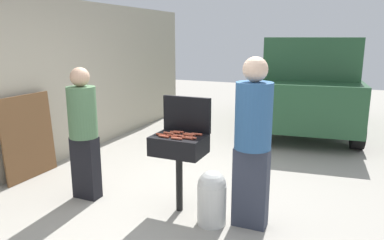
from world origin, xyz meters
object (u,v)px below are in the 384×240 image
parked_minivan (309,83)px  bbq_grill (179,148)px  hot_dog_5 (197,134)px  hot_dog_10 (175,133)px  hot_dog_9 (179,136)px  hot_dog_7 (172,136)px  hot_dog_0 (179,132)px  leaning_board (28,137)px  hot_dog_6 (169,133)px  hot_dog_4 (191,138)px  hot_dog_2 (188,135)px  propane_tank (212,197)px  hot_dog_11 (164,136)px  hot_dog_12 (161,135)px  person_right (253,138)px  hot_dog_8 (190,134)px  hot_dog_3 (187,138)px  hot_dog_1 (177,138)px  person_left (83,129)px

parked_minivan → bbq_grill: bearing=73.2°
hot_dog_5 → parked_minivan: (0.70, 4.81, 0.09)m
parked_minivan → hot_dog_10: bearing=72.2°
hot_dog_9 → hot_dog_7: bearing=-154.6°
hot_dog_0 → leaning_board: (-2.42, -0.02, -0.33)m
bbq_grill → hot_dog_6: bearing=175.2°
hot_dog_4 → hot_dog_6: size_ratio=1.00×
hot_dog_2 → hot_dog_6: (-0.24, -0.01, 0.00)m
bbq_grill → propane_tank: size_ratio=1.50×
hot_dog_5 → hot_dog_11: 0.38m
hot_dog_12 → leaning_board: (-2.29, 0.17, -0.33)m
bbq_grill → hot_dog_0: 0.20m
bbq_grill → hot_dog_10: 0.19m
hot_dog_9 → hot_dog_12: 0.21m
hot_dog_10 → hot_dog_12: size_ratio=1.00×
person_right → hot_dog_4: bearing=8.5°
hot_dog_8 → hot_dog_10: same height
hot_dog_9 → hot_dog_11: (-0.14, -0.09, 0.00)m
hot_dog_5 → propane_tank: size_ratio=0.21×
parked_minivan → hot_dog_12: bearing=71.3°
hot_dog_5 → hot_dog_0: bearing=178.0°
hot_dog_0 → hot_dog_11: (-0.07, -0.25, 0.00)m
bbq_grill → hot_dog_3: 0.23m
hot_dog_0 → hot_dog_9: bearing=-63.5°
hot_dog_10 → leaning_board: 2.41m
hot_dog_6 → hot_dog_8: size_ratio=1.00×
hot_dog_4 → hot_dog_6: (-0.31, 0.07, 0.00)m
hot_dog_5 → hot_dog_1: bearing=-118.3°
hot_dog_11 → hot_dog_7: bearing=39.0°
hot_dog_2 → hot_dog_3: 0.12m
hot_dog_7 → hot_dog_3: bearing=-3.7°
hot_dog_7 → hot_dog_10: bearing=101.6°
hot_dog_3 → hot_dog_12: size_ratio=1.00×
hot_dog_12 → person_left: size_ratio=0.08×
hot_dog_2 → hot_dog_8: same height
hot_dog_11 → hot_dog_12: same height
hot_dog_7 → hot_dog_12: 0.14m
hot_dog_11 → person_right: size_ratio=0.07×
hot_dog_3 → hot_dog_12: (-0.33, 0.01, 0.00)m
hot_dog_1 → hot_dog_5: (0.14, 0.25, 0.00)m
hot_dog_4 → hot_dog_9: (-0.15, 0.01, 0.00)m
hot_dog_3 → propane_tank: bearing=-9.8°
hot_dog_9 → person_left: bearing=-175.3°
hot_dog_8 → person_right: (0.75, -0.08, 0.06)m
leaning_board → person_left: bearing=-10.9°
hot_dog_1 → hot_dog_7: bearing=142.2°
hot_dog_5 → person_left: size_ratio=0.08×
hot_dog_10 → hot_dog_12: 0.18m
hot_dog_3 → hot_dog_7: (-0.20, 0.01, 0.00)m
hot_dog_0 → hot_dog_4: size_ratio=1.00×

